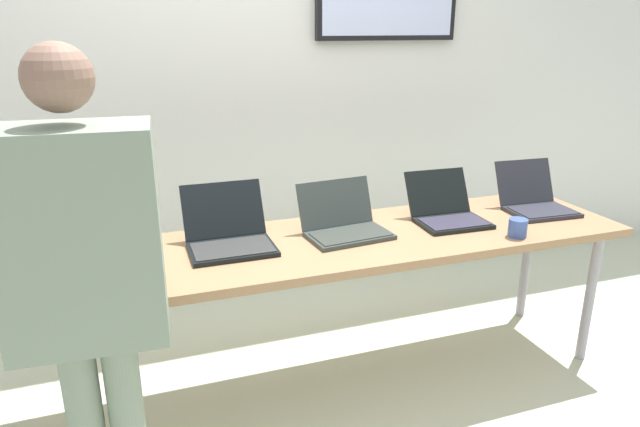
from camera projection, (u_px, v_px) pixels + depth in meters
ground at (310, 388)px, 2.82m from camera, size 8.00×8.00×0.04m
back_wall at (252, 79)px, 3.38m from camera, size 8.00×0.11×2.77m
workbench at (309, 253)px, 2.58m from camera, size 3.11×0.70×0.76m
laptop_station_0 at (101, 249)px, 2.35m from camera, size 0.30×0.35×0.23m
laptop_station_1 at (229, 234)px, 2.51m from camera, size 0.37×0.38×0.25m
laptop_station_2 at (344, 223)px, 2.66m from camera, size 0.41×0.35×0.23m
laptop_station_3 at (447, 211)px, 2.84m from camera, size 0.35×0.36×0.23m
laptop_station_4 at (535, 200)px, 3.00m from camera, size 0.35×0.36×0.24m
person at (87, 274)px, 1.65m from camera, size 0.46×0.61×1.66m
coffee_mug at (518, 228)px, 2.63m from camera, size 0.09×0.09×0.09m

